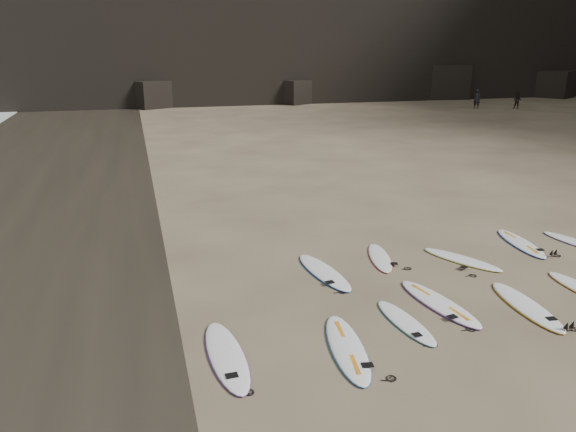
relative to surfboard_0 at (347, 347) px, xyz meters
name	(u,v)px	position (x,y,z in m)	size (l,w,h in m)	color
ground	(484,304)	(3.84, 1.06, -0.05)	(240.00, 240.00, 0.00)	#897559
surfboard_0	(347,347)	(0.00, 0.00, 0.00)	(0.66, 2.75, 0.10)	white
surfboard_1	(406,322)	(1.62, 0.68, -0.01)	(0.54, 2.24, 0.08)	white
surfboard_2	(439,303)	(2.80, 1.31, 0.00)	(0.67, 2.78, 0.10)	white
surfboard_3	(526,306)	(4.68, 0.64, 0.00)	(0.65, 2.69, 0.10)	white
surfboard_5	(324,272)	(0.81, 3.79, 0.00)	(0.66, 2.74, 0.10)	white
surfboard_6	(380,257)	(2.69, 4.38, -0.01)	(0.54, 2.25, 0.08)	white
surfboard_7	(462,259)	(4.85, 3.62, -0.01)	(0.58, 2.43, 0.09)	white
surfboard_8	(521,243)	(7.31, 4.32, 0.00)	(0.63, 2.62, 0.09)	white
surfboard_9	(576,242)	(9.00, 3.95, -0.01)	(0.55, 2.29, 0.08)	white
surfboard_11	(226,355)	(-2.37, 0.35, 0.00)	(0.67, 2.79, 0.10)	white
person_a	(477,99)	(27.12, 37.03, 0.85)	(0.65, 0.43, 1.79)	black
person_b	(517,100)	(30.58, 35.82, 0.73)	(0.76, 0.59, 1.56)	black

